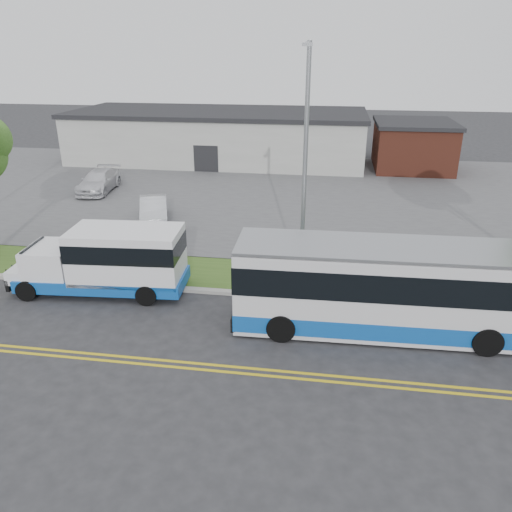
% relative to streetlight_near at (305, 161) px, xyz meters
% --- Properties ---
extents(ground, '(140.00, 140.00, 0.00)m').
position_rel_streetlight_near_xyz_m(ground, '(-3.00, -2.73, -5.23)').
color(ground, '#28282B').
rests_on(ground, ground).
extents(lane_line_north, '(70.00, 0.12, 0.01)m').
position_rel_streetlight_near_xyz_m(lane_line_north, '(-3.00, -6.58, -5.23)').
color(lane_line_north, gold).
rests_on(lane_line_north, ground).
extents(lane_line_south, '(70.00, 0.12, 0.01)m').
position_rel_streetlight_near_xyz_m(lane_line_south, '(-3.00, -6.88, -5.23)').
color(lane_line_south, gold).
rests_on(lane_line_south, ground).
extents(curb, '(80.00, 0.30, 0.15)m').
position_rel_streetlight_near_xyz_m(curb, '(-3.00, -1.63, -5.16)').
color(curb, '#9E9B93').
rests_on(curb, ground).
extents(verge, '(80.00, 3.30, 0.10)m').
position_rel_streetlight_near_xyz_m(verge, '(-3.00, 0.17, -5.18)').
color(verge, '#36551C').
rests_on(verge, ground).
extents(parking_lot, '(80.00, 25.00, 0.10)m').
position_rel_streetlight_near_xyz_m(parking_lot, '(-3.00, 14.27, -5.18)').
color(parking_lot, '#4C4C4F').
rests_on(parking_lot, ground).
extents(commercial_building, '(25.40, 10.40, 4.35)m').
position_rel_streetlight_near_xyz_m(commercial_building, '(-9.00, 24.27, -3.05)').
color(commercial_building, '#9E9E99').
rests_on(commercial_building, ground).
extents(brick_wing, '(6.30, 7.30, 3.90)m').
position_rel_streetlight_near_xyz_m(brick_wing, '(7.50, 23.27, -3.27)').
color(brick_wing, brown).
rests_on(brick_wing, ground).
extents(streetlight_near, '(0.35, 1.53, 9.50)m').
position_rel_streetlight_near_xyz_m(streetlight_near, '(0.00, 0.00, 0.00)').
color(streetlight_near, gray).
rests_on(streetlight_near, verge).
extents(shuttle_bus, '(7.26, 2.83, 2.73)m').
position_rel_streetlight_near_xyz_m(shuttle_bus, '(-7.58, -2.08, -3.78)').
color(shuttle_bus, '#0E4BA1').
rests_on(shuttle_bus, ground).
extents(transit_bus, '(11.57, 3.03, 3.19)m').
position_rel_streetlight_near_xyz_m(transit_bus, '(3.66, -3.46, -3.62)').
color(transit_bus, silver).
rests_on(transit_bus, ground).
extents(pedestrian, '(0.71, 0.71, 1.66)m').
position_rel_streetlight_near_xyz_m(pedestrian, '(-5.98, -0.83, -4.30)').
color(pedestrian, black).
rests_on(pedestrian, verge).
extents(parked_car_a, '(2.80, 4.51, 1.40)m').
position_rel_streetlight_near_xyz_m(parked_car_a, '(-8.86, 6.52, -4.43)').
color(parked_car_a, silver).
rests_on(parked_car_a, parking_lot).
extents(parked_car_b, '(2.43, 5.06, 1.42)m').
position_rel_streetlight_near_xyz_m(parked_car_b, '(-14.92, 12.32, -4.42)').
color(parked_car_b, silver).
rests_on(parked_car_b, parking_lot).
extents(grocery_bag_left, '(0.32, 0.32, 0.32)m').
position_rel_streetlight_near_xyz_m(grocery_bag_left, '(-6.28, -1.08, -4.97)').
color(grocery_bag_left, white).
rests_on(grocery_bag_left, verge).
extents(grocery_bag_right, '(0.32, 0.32, 0.32)m').
position_rel_streetlight_near_xyz_m(grocery_bag_right, '(-5.68, -0.58, -4.97)').
color(grocery_bag_right, white).
rests_on(grocery_bag_right, verge).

